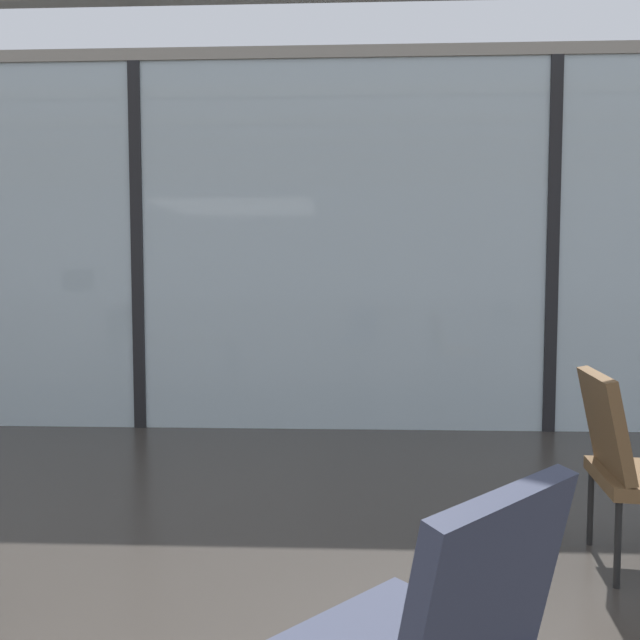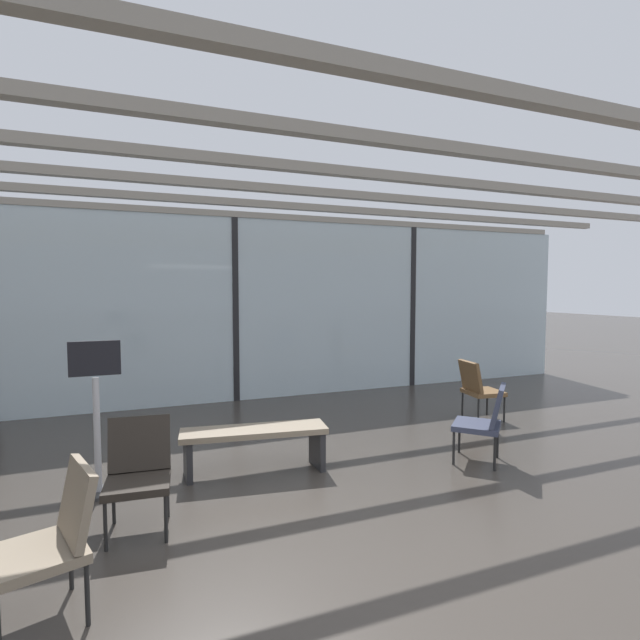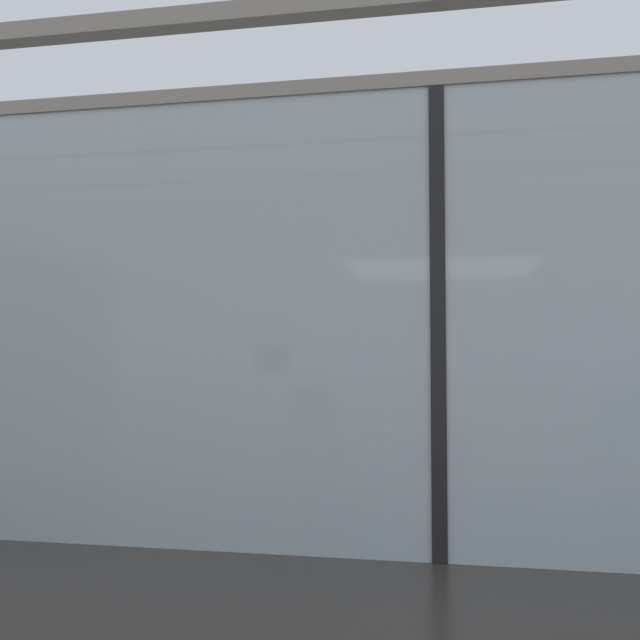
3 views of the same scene
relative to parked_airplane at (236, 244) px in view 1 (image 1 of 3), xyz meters
name	(u,v)px [view 1 (image 1 of 3)]	position (x,y,z in m)	size (l,w,h in m)	color
glass_curtain_wall	(139,248)	(0.10, -5.31, -0.35)	(14.00, 0.08, 3.11)	silver
window_mullion_1	(139,248)	(0.10, -5.31, -0.35)	(0.10, 0.12, 3.11)	black
window_mullion_2	(551,247)	(3.60, -5.31, -0.35)	(0.10, 0.12, 3.11)	black
parked_airplane	(236,244)	(0.00, 0.00, 0.00)	(12.52, 3.81, 3.81)	#B2BCD6
lounge_chair_0	(436,639)	(2.07, -9.21, -1.41)	(0.71, 0.71, 0.87)	#33384C
lounge_chair_2	(634,458)	(3.15, -7.81, -1.41)	(0.58, 0.54, 0.87)	brown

